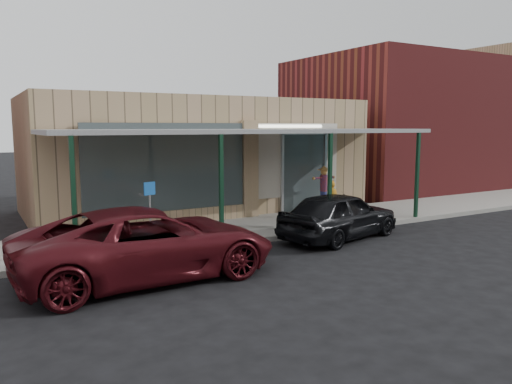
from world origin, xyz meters
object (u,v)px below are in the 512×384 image
parked_sedan (340,215)px  car_maroon (149,243)px  barrel_pumpkin (99,233)px  handicap_sign (150,204)px  barrel_scarecrow (323,196)px

parked_sedan → car_maroon: size_ratio=0.79×
barrel_pumpkin → car_maroon: 3.21m
barrel_pumpkin → handicap_sign: bearing=-34.2°
handicap_sign → parked_sedan: bearing=-33.5°
barrel_pumpkin → parked_sedan: bearing=-20.2°
parked_sedan → barrel_scarecrow: bearing=-44.9°
handicap_sign → parked_sedan: (5.05, -1.50, -0.50)m
barrel_scarecrow → barrel_pumpkin: bearing=-158.3°
barrel_pumpkin → handicap_sign: 1.59m
barrel_pumpkin → car_maroon: size_ratio=0.14×
barrel_pumpkin → car_maroon: car_maroon is taller
handicap_sign → parked_sedan: size_ratio=0.37×
barrel_pumpkin → handicap_sign: size_ratio=0.48×
barrel_pumpkin → parked_sedan: 6.60m
car_maroon → handicap_sign: bearing=-20.8°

